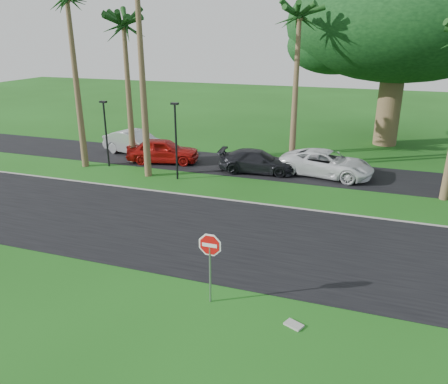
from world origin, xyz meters
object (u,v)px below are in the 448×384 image
at_px(stop_sign_near, 210,254).
at_px(car_silver, 136,143).
at_px(car_minivan, 327,164).
at_px(car_red, 163,151).
at_px(car_dark, 257,162).

distance_m(stop_sign_near, car_silver, 19.70).
bearing_deg(car_minivan, car_red, 102.60).
distance_m(car_silver, car_red, 3.11).
height_order(stop_sign_near, car_dark, stop_sign_near).
xyz_separation_m(stop_sign_near, car_silver, (-11.76, 15.78, -0.92)).
distance_m(car_red, car_minivan, 10.98).
relative_size(stop_sign_near, car_dark, 0.54).
relative_size(stop_sign_near, car_red, 0.54).
xyz_separation_m(car_red, car_minivan, (10.96, 0.58, -0.04)).
distance_m(stop_sign_near, car_dark, 14.62).
height_order(car_red, car_dark, car_red).
xyz_separation_m(car_silver, car_red, (2.83, -1.28, -0.03)).
height_order(car_silver, car_dark, car_silver).
bearing_deg(car_red, stop_sign_near, -161.46).
xyz_separation_m(stop_sign_near, car_red, (-8.93, 14.50, -0.94)).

